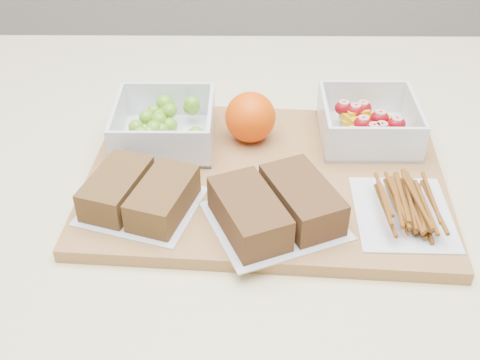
{
  "coord_description": "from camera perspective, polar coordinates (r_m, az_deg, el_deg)",
  "views": [
    {
      "loc": [
        -0.01,
        -0.55,
        1.34
      ],
      "look_at": [
        -0.02,
        -0.0,
        0.93
      ],
      "focal_mm": 45.0,
      "sensor_mm": 36.0,
      "label": 1
    }
  ],
  "objects": [
    {
      "name": "orange",
      "position": [
        0.76,
        0.99,
        5.97
      ],
      "size": [
        0.06,
        0.06,
        0.06
      ],
      "primitive_type": "sphere",
      "color": "#EE4C05",
      "rests_on": "cutting_board"
    },
    {
      "name": "cutting_board",
      "position": [
        0.72,
        2.42,
        0.18
      ],
      "size": [
        0.44,
        0.33,
        0.02
      ],
      "primitive_type": "cube",
      "rotation": [
        0.0,
        0.0,
        -0.07
      ],
      "color": "#9F7242",
      "rests_on": "counter"
    },
    {
      "name": "grape_container",
      "position": [
        0.77,
        -6.98,
        5.12
      ],
      "size": [
        0.12,
        0.12,
        0.05
      ],
      "color": "silver",
      "rests_on": "cutting_board"
    },
    {
      "name": "fruit_container",
      "position": [
        0.78,
        12.03,
        5.2
      ],
      "size": [
        0.12,
        0.12,
        0.05
      ],
      "color": "silver",
      "rests_on": "cutting_board"
    },
    {
      "name": "sandwich_bag_left",
      "position": [
        0.66,
        -9.47,
        -1.32
      ],
      "size": [
        0.15,
        0.14,
        0.04
      ],
      "color": "silver",
      "rests_on": "cutting_board"
    },
    {
      "name": "pretzel_bag",
      "position": [
        0.67,
        15.34,
        -2.25
      ],
      "size": [
        0.11,
        0.13,
        0.03
      ],
      "color": "silver",
      "rests_on": "cutting_board"
    },
    {
      "name": "sandwich_bag_center",
      "position": [
        0.64,
        3.41,
        -2.59
      ],
      "size": [
        0.17,
        0.16,
        0.04
      ],
      "color": "silver",
      "rests_on": "cutting_board"
    }
  ]
}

